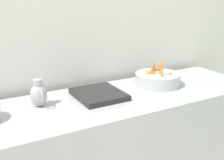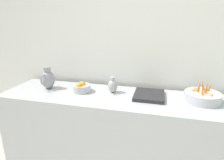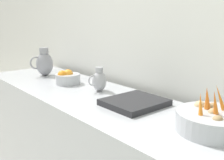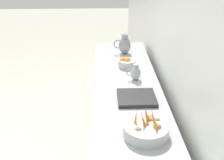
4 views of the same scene
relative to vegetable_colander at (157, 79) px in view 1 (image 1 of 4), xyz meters
The scene contains 4 objects.
tile_wall_left 0.66m from the vegetable_colander, 152.87° to the right, with size 0.10×9.28×3.00m, color silver.
vegetable_colander is the anchor object (origin of this frame).
metal_pitcher_short 0.89m from the vegetable_colander, 91.58° to the right, with size 0.15×0.10×0.17m.
counter_sink_basin 0.50m from the vegetable_colander, 88.92° to the right, with size 0.34×0.30×0.04m, color #232326.
Camera 1 is at (0.06, -0.82, 1.62)m, focal length 46.43 mm.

